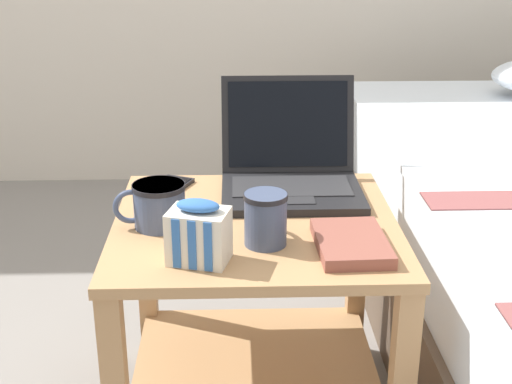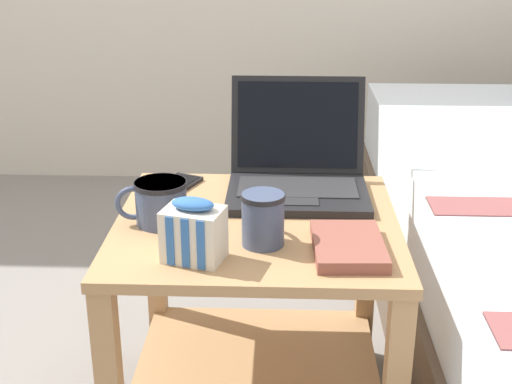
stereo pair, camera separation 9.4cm
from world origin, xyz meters
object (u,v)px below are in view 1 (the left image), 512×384
Objects in this scene: laptop at (290,170)px; cell_phone at (166,189)px; mug_front_left at (265,216)px; closed_book at (351,243)px; mug_front_right at (158,203)px; snack_bag at (199,234)px.

laptop is 0.29m from cell_phone.
mug_front_left reaches higher than closed_book.
mug_front_left is at bearing -103.88° from laptop.
snack_bag is at bearing -60.94° from mug_front_right.
laptop is 0.34m from mug_front_right.
mug_front_left is at bearing -53.11° from cell_phone.
laptop is at bearing -0.34° from cell_phone.
laptop is at bearing 106.12° from closed_book.
mug_front_right is 0.18m from snack_bag.
closed_book is (0.28, 0.04, -0.04)m from snack_bag.
mug_front_right is at bearing 162.47° from closed_book.
mug_front_right is 0.86× the size of cell_phone.
cell_phone is (-0.21, 0.29, -0.05)m from mug_front_left.
cell_phone is at bearing 179.66° from laptop.
closed_book is (0.37, -0.12, -0.04)m from mug_front_right.
snack_bag reaches higher than closed_book.
snack_bag is at bearing -149.77° from mug_front_left.
mug_front_right is 0.20m from cell_phone.
cell_phone is at bearing 126.89° from mug_front_left.
mug_front_right is at bearing 119.06° from snack_bag.
snack_bag is 0.63× the size of closed_book.
mug_front_left reaches higher than mug_front_right.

